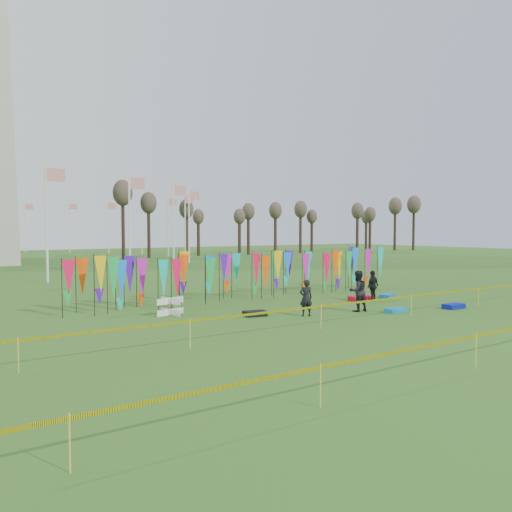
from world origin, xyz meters
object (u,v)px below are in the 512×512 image
box_kite (171,306)px  person_mid (358,291)px  kite_bag_teal (387,296)px  kite_bag_turquoise (396,310)px  person_left (306,298)px  kite_bag_red (361,298)px  kite_bag_blue (454,306)px  person_right (373,286)px  kite_bag_black (255,313)px

box_kite → person_mid: 8.12m
person_mid → kite_bag_teal: (4.45, 2.25, -0.80)m
kite_bag_turquoise → person_mid: bearing=135.8°
box_kite → person_left: bearing=-35.6°
person_left → kite_bag_turquoise: (3.82, -1.47, -0.67)m
person_mid → kite_bag_red: (2.57, 2.28, -0.78)m
kite_bag_blue → person_left: bearing=162.3°
kite_bag_teal → person_right: bearing=-162.4°
person_left → kite_bag_red: 5.60m
kite_bag_blue → kite_bag_teal: kite_bag_blue is taller
person_mid → person_right: 3.30m
person_left → kite_bag_red: (5.21, 1.95, -0.64)m
kite_bag_black → kite_bag_teal: kite_bag_black is taller
person_left → kite_bag_teal: bearing=-145.0°
person_left → box_kite: bearing=-15.7°
kite_bag_red → kite_bag_blue: bearing=-68.2°
kite_bag_black → person_mid: bearing=-19.0°
kite_bag_blue → kite_bag_teal: bearing=86.9°
person_left → kite_bag_red: bearing=-139.6°
person_right → kite_bag_turquoise: size_ratio=1.62×
kite_bag_red → kite_bag_teal: 1.88m
person_right → kite_bag_blue: 3.92m
box_kite → kite_bag_black: (2.84, -2.10, -0.27)m
kite_bag_turquoise → kite_bag_blue: kite_bag_blue is taller
box_kite → kite_bag_turquoise: size_ratio=0.79×
kite_bag_red → kite_bag_black: (-6.97, -0.76, -0.01)m
kite_bag_turquoise → kite_bag_blue: 3.14m
person_mid → kite_bag_red: person_mid is taller
kite_bag_turquoise → kite_bag_red: (1.39, 3.42, 0.02)m
person_left → kite_bag_teal: (7.10, 1.92, -0.66)m
kite_bag_turquoise → kite_bag_black: 6.18m
kite_bag_blue → kite_bag_black: size_ratio=1.12×
person_mid → kite_bag_turquoise: size_ratio=1.87×
kite_bag_black → kite_bag_turquoise: bearing=-25.5°
kite_bag_red → person_left: bearing=-159.5°
person_right → kite_bag_black: bearing=-11.2°
box_kite → kite_bag_black: 3.55m
person_right → kite_bag_teal: person_right is taller
person_right → kite_bag_teal: (1.64, 0.52, -0.68)m
person_right → kite_bag_turquoise: bearing=47.4°
box_kite → person_mid: bearing=-26.6°
kite_bag_blue → kite_bag_teal: 4.12m
person_right → person_mid: bearing=18.7°
person_mid → kite_bag_blue: bearing=163.2°
box_kite → person_left: 5.67m
box_kite → person_left: person_left is taller
person_left → kite_bag_blue: person_left is taller
kite_bag_blue → person_mid: bearing=156.2°
person_left → kite_bag_blue: size_ratio=1.46×
kite_bag_blue → kite_bag_red: 4.46m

